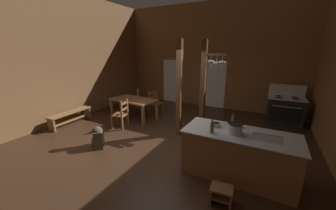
# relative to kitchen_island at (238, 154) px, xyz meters

# --- Properties ---
(ground_plane) EXTENTS (8.53, 9.42, 0.10)m
(ground_plane) POSITION_rel_kitchen_island_xyz_m (-2.08, 0.40, -0.52)
(ground_plane) COLOR #382316
(wall_back) EXTENTS (8.53, 0.14, 4.44)m
(wall_back) POSITION_rel_kitchen_island_xyz_m (-2.08, 4.78, 1.75)
(wall_back) COLOR brown
(wall_back) RESTS_ON ground_plane
(wall_left) EXTENTS (0.14, 9.42, 4.44)m
(wall_left) POSITION_rel_kitchen_island_xyz_m (-6.02, 0.40, 1.75)
(wall_left) COLOR brown
(wall_left) RESTS_ON ground_plane
(glazed_door_back_left) EXTENTS (1.00, 0.01, 2.05)m
(glazed_door_back_left) POSITION_rel_kitchen_island_xyz_m (-3.82, 4.71, 0.56)
(glazed_door_back_left) COLOR white
(glazed_door_back_left) RESTS_ON ground_plane
(glazed_panel_back_right) EXTENTS (0.84, 0.01, 2.05)m
(glazed_panel_back_right) POSITION_rel_kitchen_island_xyz_m (-1.70, 4.71, 0.56)
(glazed_panel_back_right) COLOR white
(glazed_panel_back_right) RESTS_ON ground_plane
(kitchen_island) EXTENTS (2.17, 0.99, 0.94)m
(kitchen_island) POSITION_rel_kitchen_island_xyz_m (0.00, 0.00, 0.00)
(kitchen_island) COLOR olive
(kitchen_island) RESTS_ON ground_plane
(stove_range) EXTENTS (1.16, 0.84, 1.32)m
(stove_range) POSITION_rel_kitchen_island_xyz_m (0.98, 3.85, 0.01)
(stove_range) COLOR black
(stove_range) RESTS_ON ground_plane
(support_post_with_pot_rack) EXTENTS (0.69, 0.20, 2.79)m
(support_post_with_pot_rack) POSITION_rel_kitchen_island_xyz_m (-1.35, 1.87, 1.03)
(support_post_with_pot_rack) COLOR brown
(support_post_with_pot_rack) RESTS_ON ground_plane
(support_post_center) EXTENTS (0.14, 0.14, 2.79)m
(support_post_center) POSITION_rel_kitchen_island_xyz_m (-1.90, 1.27, 0.93)
(support_post_center) COLOR brown
(support_post_center) RESTS_ON ground_plane
(step_stool) EXTENTS (0.38, 0.31, 0.30)m
(step_stool) POSITION_rel_kitchen_island_xyz_m (-0.10, -0.92, -0.29)
(step_stool) COLOR brown
(step_stool) RESTS_ON ground_plane
(dining_table) EXTENTS (1.79, 1.08, 0.74)m
(dining_table) POSITION_rel_kitchen_island_xyz_m (-4.02, 1.84, 0.18)
(dining_table) COLOR olive
(dining_table) RESTS_ON ground_plane
(ladderback_chair_near_window) EXTENTS (0.60, 0.60, 0.95)m
(ladderback_chair_near_window) POSITION_rel_kitchen_island_xyz_m (-4.28, 2.71, -0.02)
(ladderback_chair_near_window) COLOR brown
(ladderback_chair_near_window) RESTS_ON ground_plane
(ladderback_chair_by_post) EXTENTS (0.55, 0.55, 0.95)m
(ladderback_chair_by_post) POSITION_rel_kitchen_island_xyz_m (-3.61, 2.71, -0.02)
(ladderback_chair_by_post) COLOR brown
(ladderback_chair_by_post) RESTS_ON ground_plane
(ladderback_chair_at_table_end) EXTENTS (0.51, 0.51, 0.95)m
(ladderback_chair_at_table_end) POSITION_rel_kitchen_island_xyz_m (-3.81, 0.88, -0.02)
(ladderback_chair_at_table_end) COLOR brown
(ladderback_chair_at_table_end) RESTS_ON ground_plane
(bench_along_left_wall) EXTENTS (0.43, 1.56, 0.44)m
(bench_along_left_wall) POSITION_rel_kitchen_island_xyz_m (-5.59, 0.30, -0.16)
(bench_along_left_wall) COLOR olive
(bench_along_left_wall) RESTS_ON ground_plane
(backpack) EXTENTS (0.38, 0.38, 0.60)m
(backpack) POSITION_rel_kitchen_island_xyz_m (-3.40, -0.50, -0.15)
(backpack) COLOR #4C4233
(backpack) RESTS_ON ground_plane
(stockpot_on_counter) EXTENTS (0.35, 0.28, 0.20)m
(stockpot_on_counter) POSITION_rel_kitchen_island_xyz_m (-0.09, -0.08, 0.57)
(stockpot_on_counter) COLOR silver
(stockpot_on_counter) RESTS_ON kitchen_island
(mixing_bowl_on_counter) EXTENTS (0.20, 0.20, 0.07)m
(mixing_bowl_on_counter) POSITION_rel_kitchen_island_xyz_m (-0.52, 0.13, 0.51)
(mixing_bowl_on_counter) COLOR #B2A893
(mixing_bowl_on_counter) RESTS_ON kitchen_island
(bottle_tall_on_counter) EXTENTS (0.06, 0.06, 0.29)m
(bottle_tall_on_counter) POSITION_rel_kitchen_island_xyz_m (-0.20, 0.28, 0.59)
(bottle_tall_on_counter) COLOR brown
(bottle_tall_on_counter) RESTS_ON kitchen_island
(bottle_short_on_counter) EXTENTS (0.07, 0.07, 0.29)m
(bottle_short_on_counter) POSITION_rel_kitchen_island_xyz_m (-0.49, -0.26, 0.58)
(bottle_short_on_counter) COLOR brown
(bottle_short_on_counter) RESTS_ON kitchen_island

